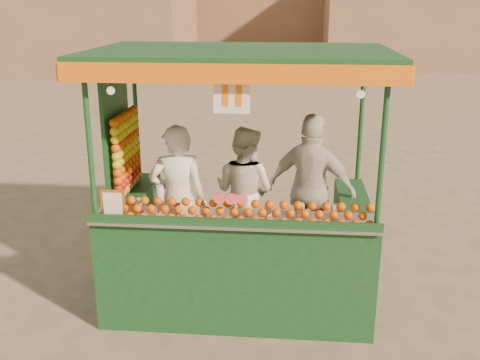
# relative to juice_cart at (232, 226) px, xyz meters

# --- Properties ---
(ground) EXTENTS (90.00, 90.00, 0.00)m
(ground) POSITION_rel_juice_cart_xyz_m (-0.22, 0.29, -0.90)
(ground) COLOR brown
(ground) RESTS_ON ground
(building_left) EXTENTS (10.00, 6.00, 6.00)m
(building_left) POSITION_rel_juice_cart_xyz_m (-9.22, 20.29, 2.10)
(building_left) COLOR #8A674E
(building_left) RESTS_ON ground
(building_right) EXTENTS (9.00, 6.00, 5.00)m
(building_right) POSITION_rel_juice_cart_xyz_m (6.78, 24.29, 1.60)
(building_right) COLOR #8A674E
(building_right) RESTS_ON ground
(juice_cart) EXTENTS (3.06, 1.98, 2.78)m
(juice_cart) POSITION_rel_juice_cart_xyz_m (0.00, 0.00, 0.00)
(juice_cart) COLOR #0F381C
(juice_cart) RESTS_ON ground
(vendor_left) EXTENTS (0.69, 0.54, 1.68)m
(vendor_left) POSITION_rel_juice_cart_xyz_m (-0.61, 0.09, 0.26)
(vendor_left) COLOR silver
(vendor_left) RESTS_ON ground
(vendor_middle) EXTENTS (0.94, 0.86, 1.56)m
(vendor_middle) POSITION_rel_juice_cart_xyz_m (0.08, 0.58, 0.20)
(vendor_middle) COLOR white
(vendor_middle) RESTS_ON ground
(vendor_right) EXTENTS (1.11, 0.76, 1.75)m
(vendor_right) POSITION_rel_juice_cart_xyz_m (0.86, 0.44, 0.30)
(vendor_right) COLOR beige
(vendor_right) RESTS_ON ground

